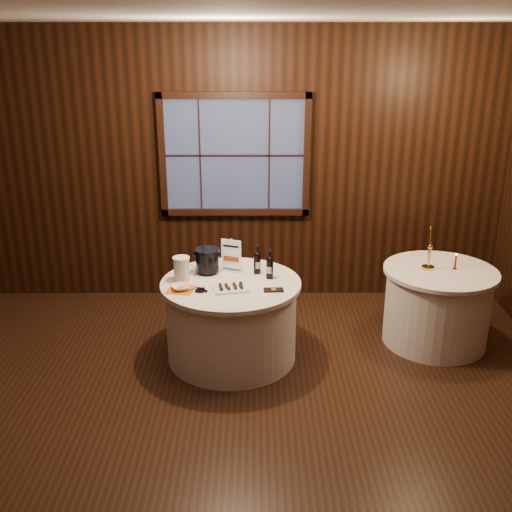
{
  "coord_description": "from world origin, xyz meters",
  "views": [
    {
      "loc": [
        0.22,
        -4.02,
        2.87
      ],
      "look_at": [
        0.23,
        0.9,
        1.06
      ],
      "focal_mm": 42.0,
      "sensor_mm": 36.0,
      "label": 1
    }
  ],
  "objects_px": {
    "grape_bunch": "(201,289)",
    "cracker_bowl": "(181,287)",
    "chocolate_box": "(274,290)",
    "port_bottle_left": "(257,261)",
    "red_candle": "(455,263)",
    "brass_candlestick": "(430,253)",
    "ice_bucket": "(207,260)",
    "side_table": "(437,306)",
    "chocolate_plate": "(231,288)",
    "main_table": "(231,320)",
    "sign_stand": "(232,260)",
    "glass_pitcher": "(182,269)",
    "port_bottle_right": "(270,266)"
  },
  "relations": [
    {
      "from": "main_table",
      "to": "cracker_bowl",
      "type": "relative_size",
      "value": 8.2
    },
    {
      "from": "chocolate_box",
      "to": "red_candle",
      "type": "relative_size",
      "value": 1.06
    },
    {
      "from": "main_table",
      "to": "grape_bunch",
      "type": "distance_m",
      "value": 0.52
    },
    {
      "from": "grape_bunch",
      "to": "chocolate_box",
      "type": "bearing_deg",
      "value": 1.55
    },
    {
      "from": "port_bottle_left",
      "to": "red_candle",
      "type": "xyz_separation_m",
      "value": [
        1.89,
        0.09,
        -0.06
      ]
    },
    {
      "from": "side_table",
      "to": "port_bottle_right",
      "type": "relative_size",
      "value": 3.87
    },
    {
      "from": "sign_stand",
      "to": "red_candle",
      "type": "height_order",
      "value": "sign_stand"
    },
    {
      "from": "glass_pitcher",
      "to": "chocolate_plate",
      "type": "bearing_deg",
      "value": -13.98
    },
    {
      "from": "port_bottle_left",
      "to": "chocolate_plate",
      "type": "xyz_separation_m",
      "value": [
        -0.23,
        -0.39,
        -0.1
      ]
    },
    {
      "from": "cracker_bowl",
      "to": "brass_candlestick",
      "type": "height_order",
      "value": "brass_candlestick"
    },
    {
      "from": "chocolate_box",
      "to": "cracker_bowl",
      "type": "bearing_deg",
      "value": 176.27
    },
    {
      "from": "port_bottle_left",
      "to": "port_bottle_right",
      "type": "bearing_deg",
      "value": -63.24
    },
    {
      "from": "sign_stand",
      "to": "cracker_bowl",
      "type": "xyz_separation_m",
      "value": [
        -0.43,
        -0.45,
        -0.09
      ]
    },
    {
      "from": "brass_candlestick",
      "to": "ice_bucket",
      "type": "bearing_deg",
      "value": -177.14
    },
    {
      "from": "side_table",
      "to": "ice_bucket",
      "type": "bearing_deg",
      "value": -177.91
    },
    {
      "from": "main_table",
      "to": "ice_bucket",
      "type": "relative_size",
      "value": 5.42
    },
    {
      "from": "chocolate_plate",
      "to": "main_table",
      "type": "bearing_deg",
      "value": 92.62
    },
    {
      "from": "main_table",
      "to": "port_bottle_left",
      "type": "height_order",
      "value": "port_bottle_left"
    },
    {
      "from": "grape_bunch",
      "to": "cracker_bowl",
      "type": "bearing_deg",
      "value": 167.06
    },
    {
      "from": "port_bottle_left",
      "to": "port_bottle_right",
      "type": "relative_size",
      "value": 1.01
    },
    {
      "from": "chocolate_box",
      "to": "side_table",
      "type": "bearing_deg",
      "value": 15.35
    },
    {
      "from": "side_table",
      "to": "chocolate_plate",
      "type": "xyz_separation_m",
      "value": [
        -1.99,
        -0.48,
        0.4
      ]
    },
    {
      "from": "port_bottle_right",
      "to": "brass_candlestick",
      "type": "relative_size",
      "value": 0.64
    },
    {
      "from": "main_table",
      "to": "glass_pitcher",
      "type": "bearing_deg",
      "value": 175.09
    },
    {
      "from": "chocolate_box",
      "to": "cracker_bowl",
      "type": "distance_m",
      "value": 0.81
    },
    {
      "from": "sign_stand",
      "to": "glass_pitcher",
      "type": "relative_size",
      "value": 1.45
    },
    {
      "from": "side_table",
      "to": "chocolate_box",
      "type": "relative_size",
      "value": 6.22
    },
    {
      "from": "cracker_bowl",
      "to": "red_candle",
      "type": "distance_m",
      "value": 2.61
    },
    {
      "from": "main_table",
      "to": "sign_stand",
      "type": "xyz_separation_m",
      "value": [
        0.0,
        0.27,
        0.49
      ]
    },
    {
      "from": "main_table",
      "to": "port_bottle_left",
      "type": "bearing_deg",
      "value": 40.51
    },
    {
      "from": "cracker_bowl",
      "to": "chocolate_box",
      "type": "bearing_deg",
      "value": -1.7
    },
    {
      "from": "main_table",
      "to": "grape_bunch",
      "type": "xyz_separation_m",
      "value": [
        -0.25,
        -0.22,
        0.4
      ]
    },
    {
      "from": "chocolate_box",
      "to": "grape_bunch",
      "type": "distance_m",
      "value": 0.63
    },
    {
      "from": "grape_bunch",
      "to": "red_candle",
      "type": "height_order",
      "value": "red_candle"
    },
    {
      "from": "side_table",
      "to": "chocolate_plate",
      "type": "height_order",
      "value": "chocolate_plate"
    },
    {
      "from": "grape_bunch",
      "to": "cracker_bowl",
      "type": "relative_size",
      "value": 1.13
    },
    {
      "from": "ice_bucket",
      "to": "grape_bunch",
      "type": "height_order",
      "value": "ice_bucket"
    },
    {
      "from": "port_bottle_right",
      "to": "main_table",
      "type": "bearing_deg",
      "value": -149.03
    },
    {
      "from": "port_bottle_right",
      "to": "chocolate_box",
      "type": "height_order",
      "value": "port_bottle_right"
    },
    {
      "from": "ice_bucket",
      "to": "port_bottle_right",
      "type": "bearing_deg",
      "value": -12.9
    },
    {
      "from": "cracker_bowl",
      "to": "brass_candlestick",
      "type": "xyz_separation_m",
      "value": [
        2.31,
        0.51,
        0.13
      ]
    },
    {
      "from": "grape_bunch",
      "to": "ice_bucket",
      "type": "bearing_deg",
      "value": 86.72
    },
    {
      "from": "port_bottle_right",
      "to": "sign_stand",
      "type": "bearing_deg",
      "value": 169.58
    },
    {
      "from": "grape_bunch",
      "to": "red_candle",
      "type": "relative_size",
      "value": 1.08
    },
    {
      "from": "sign_stand",
      "to": "port_bottle_left",
      "type": "distance_m",
      "value": 0.25
    },
    {
      "from": "main_table",
      "to": "chocolate_box",
      "type": "height_order",
      "value": "chocolate_box"
    },
    {
      "from": "main_table",
      "to": "brass_candlestick",
      "type": "height_order",
      "value": "brass_candlestick"
    },
    {
      "from": "grape_bunch",
      "to": "cracker_bowl",
      "type": "height_order",
      "value": "cracker_bowl"
    },
    {
      "from": "ice_bucket",
      "to": "brass_candlestick",
      "type": "relative_size",
      "value": 0.55
    },
    {
      "from": "side_table",
      "to": "cracker_bowl",
      "type": "height_order",
      "value": "cracker_bowl"
    }
  ]
}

